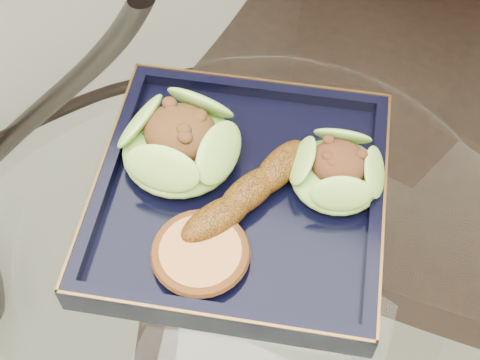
% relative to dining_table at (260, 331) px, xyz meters
% --- Properties ---
extents(dining_table, '(1.13, 1.13, 0.77)m').
position_rel_dining_table_xyz_m(dining_table, '(0.00, 0.00, 0.00)').
color(dining_table, white).
rests_on(dining_table, ground).
extents(dining_chair, '(0.41, 0.41, 0.93)m').
position_rel_dining_table_xyz_m(dining_chair, '(0.02, 0.43, -0.08)').
color(dining_chair, black).
rests_on(dining_chair, ground).
extents(navy_plate, '(0.33, 0.33, 0.02)m').
position_rel_dining_table_xyz_m(navy_plate, '(-0.05, 0.05, 0.17)').
color(navy_plate, black).
rests_on(navy_plate, dining_table).
extents(lettuce_wrap_left, '(0.15, 0.15, 0.04)m').
position_rel_dining_table_xyz_m(lettuce_wrap_left, '(-0.12, 0.06, 0.20)').
color(lettuce_wrap_left, '#5C922A').
rests_on(lettuce_wrap_left, navy_plate).
extents(lettuce_wrap_right, '(0.10, 0.10, 0.03)m').
position_rel_dining_table_xyz_m(lettuce_wrap_right, '(0.03, 0.10, 0.20)').
color(lettuce_wrap_right, olive).
rests_on(lettuce_wrap_right, navy_plate).
extents(roasted_plantain, '(0.09, 0.15, 0.03)m').
position_rel_dining_table_xyz_m(roasted_plantain, '(-0.04, 0.04, 0.20)').
color(roasted_plantain, '#683C0A').
rests_on(roasted_plantain, navy_plate).
extents(crumb_patty, '(0.09, 0.09, 0.01)m').
position_rel_dining_table_xyz_m(crumb_patty, '(-0.05, -0.03, 0.19)').
color(crumb_patty, '#C88542').
rests_on(crumb_patty, navy_plate).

